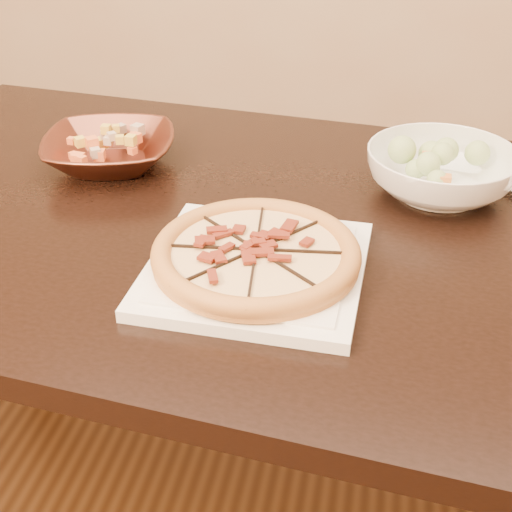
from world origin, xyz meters
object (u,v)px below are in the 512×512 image
object	(u,v)px
plate	(256,268)
salad_bowl	(441,173)
pizza	(256,254)
bronze_bowl	(110,151)
dining_table	(214,265)

from	to	relation	value
plate	salad_bowl	distance (m)	0.39
pizza	plate	bearing A→B (deg)	-19.55
bronze_bowl	salad_bowl	size ratio (longest dim) A/B	0.94
pizza	bronze_bowl	size ratio (longest dim) A/B	1.24
bronze_bowl	plate	bearing A→B (deg)	-42.66
pizza	dining_table	bearing A→B (deg)	121.95
bronze_bowl	pizza	bearing A→B (deg)	-42.66
dining_table	pizza	distance (m)	0.24
dining_table	bronze_bowl	xyz separation A→B (m)	(-0.22, 0.13, 0.13)
dining_table	salad_bowl	world-z (taller)	salad_bowl
plate	pizza	distance (m)	0.02
pizza	bronze_bowl	xyz separation A→B (m)	(-0.33, 0.30, -0.01)
salad_bowl	bronze_bowl	bearing A→B (deg)	179.90
plate	salad_bowl	size ratio (longest dim) A/B	1.22
plate	salad_bowl	bearing A→B (deg)	49.70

